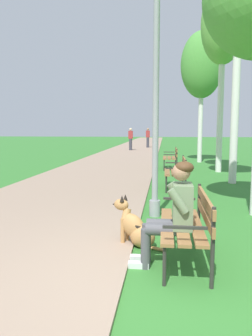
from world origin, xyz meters
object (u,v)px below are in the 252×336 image
Objects in this scene: park_bench_near at (190,220)px; person_seated_on_near_bench at (173,210)px; park_bench_mid at (177,170)px; birch_tree_fifth at (202,66)px; dog_shepherd at (136,228)px; park_bench_far at (172,156)px; lamp_post_near at (156,81)px; pedestrian_further_distant at (148,138)px; birch_tree_fourth at (223,27)px; pedestrian_distant at (131,139)px.

person_seated_on_near_bench is (-0.21, -0.18, 0.17)m from park_bench_near.
park_bench_mid is 0.25× the size of birch_tree_fifth.
dog_shepherd is 12.64m from birch_tree_fifth.
park_bench_far is 0.32× the size of lamp_post_near.
park_bench_far is 0.91× the size of pedestrian_further_distant.
park_bench_mid is at bearing -100.39° from birch_tree_fifth.
birch_tree_fourth reaches higher than park_bench_far.
lamp_post_near is 2.88× the size of pedestrian_further_distant.
birch_tree_fourth is (1.72, -0.73, 4.70)m from park_bench_far.
park_bench_near is 1.92× the size of dog_shepherd.
park_bench_mid is 0.32× the size of lamp_post_near.
birch_tree_fifth reaches higher than pedestrian_further_distant.
dog_shepherd is 9.84m from birch_tree_fourth.
pedestrian_distant is at bearing 117.99° from birch_tree_fifth.
pedestrian_further_distant is at bearing 92.54° from dog_shepherd.
dog_shepherd is (-0.66, -8.89, -0.25)m from park_bench_far.
pedestrian_further_distant reaches higher than park_bench_far.
park_bench_mid is 3.55m from lamp_post_near.
park_bench_mid reaches higher than dog_shepherd.
lamp_post_near reaches higher than park_bench_far.
person_seated_on_near_bench reaches higher than dog_shepherd.
dog_shepherd is at bearing -83.88° from pedestrian_distant.
park_bench_near is 1.20× the size of person_seated_on_near_bench.
pedestrian_distant is (-2.79, 19.93, 0.33)m from park_bench_near.
park_bench_mid is at bearing 79.93° from lamp_post_near.
lamp_post_near is at bearing -108.35° from birch_tree_fourth.
park_bench_far is (-0.03, 9.32, 0.00)m from park_bench_near.
park_bench_far is 14.28m from pedestrian_further_distant.
pedestrian_further_distant reaches higher than dog_shepherd.
park_bench_far is 5.10m from birch_tree_fifth.
lamp_post_near is 0.71× the size of birch_tree_fourth.
dog_shepherd is (-0.73, -4.54, -0.25)m from park_bench_mid.
pedestrian_distant is at bearing 97.95° from park_bench_near.
pedestrian_further_distant is at bearing 96.78° from park_bench_far.
pedestrian_further_distant is at bearing 94.18° from park_bench_near.
pedestrian_further_distant is at bearing 73.25° from pedestrian_distant.
park_bench_far is 1.92× the size of dog_shepherd.
pedestrian_distant reaches higher than park_bench_far.
pedestrian_distant is at bearing 111.54° from birch_tree_fourth.
park_bench_mid is 1.00× the size of park_bench_far.
park_bench_near is 23.56m from pedestrian_further_distant.
park_bench_mid is 4.35m from park_bench_far.
lamp_post_near reaches higher than pedestrian_distant.
park_bench_far is at bearing -83.22° from pedestrian_further_distant.
person_seated_on_near_bench is 0.19× the size of birch_tree_fourth.
birch_tree_fourth is 15.90m from pedestrian_further_distant.
birch_tree_fourth reaches higher than park_bench_mid.
park_bench_near is 1.00× the size of park_bench_far.
park_bench_near is 0.32m from person_seated_on_near_bench.
park_bench_near is 4.97m from park_bench_mid.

